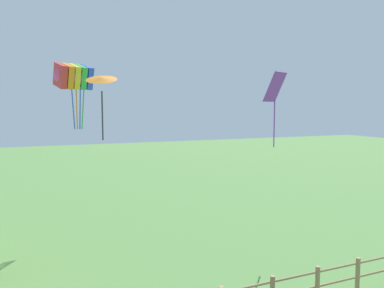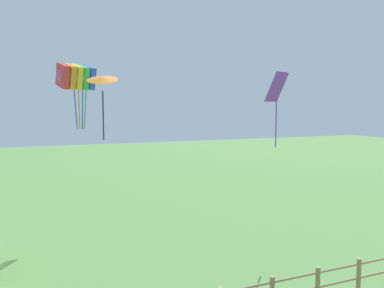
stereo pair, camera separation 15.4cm
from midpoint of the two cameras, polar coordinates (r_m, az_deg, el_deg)
name	(u,v)px [view 1 (the left image)]	position (r m, az deg, el deg)	size (l,w,h in m)	color
kite_rainbow_parafoil	(74,77)	(19.29, -17.82, 9.77)	(2.21, 1.80, 3.23)	#E54C8C
kite_purple_streamer	(275,93)	(16.84, 12.25, 7.64)	(1.16, 0.96, 3.27)	purple
kite_orange_delta	(102,80)	(13.21, -13.95, 9.42)	(1.35, 1.33, 2.31)	orange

